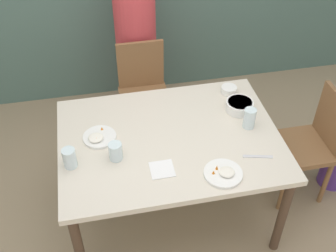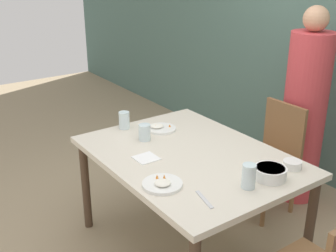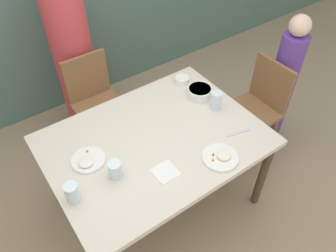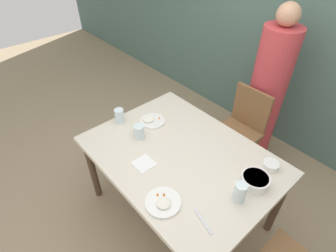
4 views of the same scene
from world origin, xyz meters
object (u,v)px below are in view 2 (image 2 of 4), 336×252
object	(u,v)px
plate_rice_adult	(161,128)
person_adult	(304,115)
bowl_curry	(270,173)
glass_water_tall	(249,176)
chair_adult_spot	(272,153)

from	to	relation	value
plate_rice_adult	person_adult	bearing A→B (deg)	70.36
bowl_curry	glass_water_tall	distance (m)	0.18
person_adult	bowl_curry	size ratio (longest dim) A/B	8.45
bowl_curry	plate_rice_adult	xyz separation A→B (m)	(-0.97, -0.10, -0.02)
bowl_curry	glass_water_tall	bearing A→B (deg)	-89.04
chair_adult_spot	glass_water_tall	bearing A→B (deg)	-56.53
chair_adult_spot	person_adult	xyz separation A→B (m)	(-0.00, 0.35, 0.25)
person_adult	bowl_curry	distance (m)	1.17
chair_adult_spot	bowl_curry	bearing A→B (deg)	-50.28
person_adult	glass_water_tall	xyz separation A→B (m)	(0.57, -1.20, 0.07)
person_adult	bowl_curry	xyz separation A→B (m)	(0.56, -1.02, 0.04)
chair_adult_spot	plate_rice_adult	world-z (taller)	chair_adult_spot
plate_rice_adult	glass_water_tall	size ratio (longest dim) A/B	1.52
plate_rice_adult	chair_adult_spot	bearing A→B (deg)	62.75
chair_adult_spot	bowl_curry	world-z (taller)	chair_adult_spot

